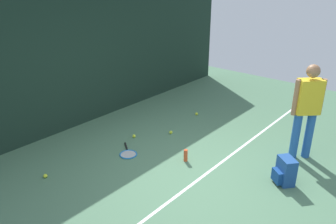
{
  "coord_description": "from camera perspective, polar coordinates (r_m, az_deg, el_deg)",
  "views": [
    {
      "loc": [
        -3.73,
        -2.77,
        3.05
      ],
      "look_at": [
        0.0,
        0.4,
        1.0
      ],
      "focal_mm": 35.48,
      "sensor_mm": 36.0,
      "label": 1
    }
  ],
  "objects": [
    {
      "name": "tennis_player",
      "position": [
        6.08,
        22.78,
        0.83
      ],
      "size": [
        0.44,
        0.44,
        1.7
      ],
      "rotation": [
        0.0,
        0.0,
        2.35
      ],
      "color": "#2659A5",
      "rests_on": "ground"
    },
    {
      "name": "tennis_ball_far_left",
      "position": [
        6.83,
        0.49,
        -3.5
      ],
      "size": [
        0.07,
        0.07,
        0.07
      ],
      "primitive_type": "sphere",
      "color": "#CCE033",
      "rests_on": "ground"
    },
    {
      "name": "tennis_ball_mid_court",
      "position": [
        6.71,
        -5.85,
        -4.13
      ],
      "size": [
        0.07,
        0.07,
        0.07
      ],
      "primitive_type": "sphere",
      "color": "#CCE033",
      "rests_on": "ground"
    },
    {
      "name": "backpack",
      "position": [
        5.54,
        19.45,
        -9.6
      ],
      "size": [
        0.38,
        0.38,
        0.44
      ],
      "rotation": [
        0.0,
        0.0,
        4.04
      ],
      "color": "#1E478C",
      "rests_on": "ground"
    },
    {
      "name": "court_line",
      "position": [
        5.44,
        5.27,
        -11.47
      ],
      "size": [
        9.0,
        0.05,
        0.0
      ],
      "primitive_type": "cube",
      "color": "white",
      "rests_on": "ground"
    },
    {
      "name": "tennis_racket",
      "position": [
        6.14,
        -6.86,
        -7.1
      ],
      "size": [
        0.5,
        0.6,
        0.03
      ],
      "rotation": [
        0.0,
        0.0,
        4.1
      ],
      "color": "black",
      "rests_on": "ground"
    },
    {
      "name": "tennis_ball_by_fence",
      "position": [
        7.74,
        4.93,
        -0.32
      ],
      "size": [
        0.07,
        0.07,
        0.07
      ],
      "primitive_type": "sphere",
      "color": "#CCE033",
      "rests_on": "ground"
    },
    {
      "name": "tennis_ball_near_player",
      "position": [
        5.8,
        -20.33,
        -10.25
      ],
      "size": [
        0.07,
        0.07,
        0.07
      ],
      "primitive_type": "sphere",
      "color": "#CCE033",
      "rests_on": "ground"
    },
    {
      "name": "ground_plane",
      "position": [
        5.56,
        3.2,
        -10.6
      ],
      "size": [
        12.0,
        12.0,
        0.0
      ],
      "primitive_type": "plane",
      "color": "#4C7556"
    },
    {
      "name": "water_bottle",
      "position": [
        5.86,
        3.05,
        -7.45
      ],
      "size": [
        0.07,
        0.07,
        0.22
      ],
      "primitive_type": "cylinder",
      "color": "#D84C26",
      "rests_on": "ground"
    },
    {
      "name": "back_fence",
      "position": [
        7.06,
        -16.47,
        8.45
      ],
      "size": [
        10.0,
        0.1,
        2.84
      ],
      "primitive_type": "cube",
      "color": "#192D23",
      "rests_on": "ground"
    }
  ]
}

